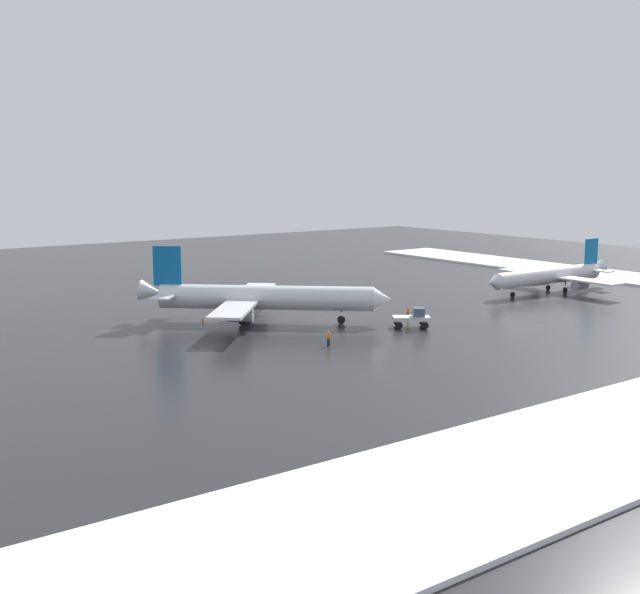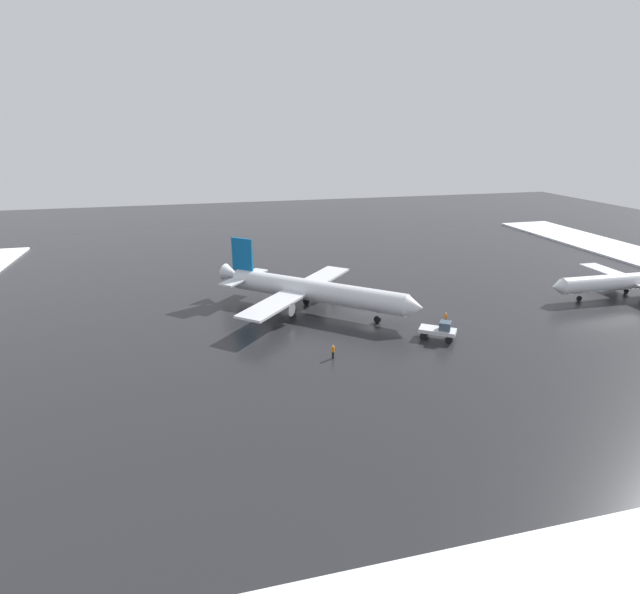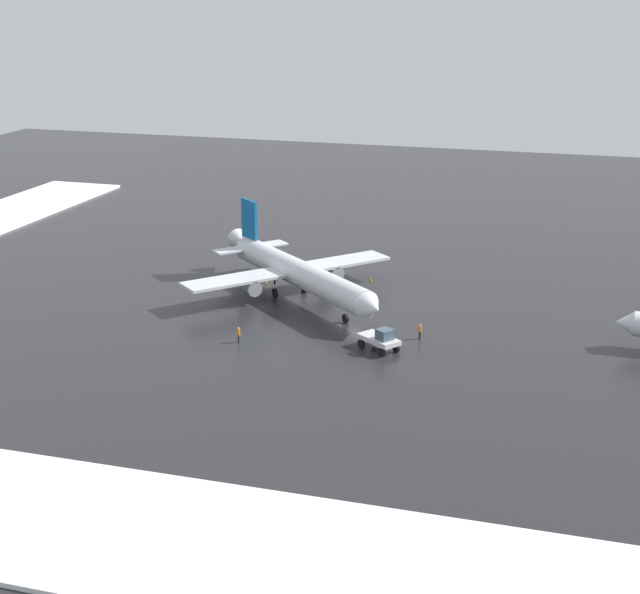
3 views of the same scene
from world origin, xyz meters
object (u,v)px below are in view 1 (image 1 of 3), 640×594
Objects in this scene: ground_crew_beside_wing at (408,312)px; traffic_cone_near_nose at (265,305)px; airplane_far_rear at (551,276)px; ground_crew_near_tug at (328,337)px; airplane_foreground_jet at (260,297)px; traffic_cone_mid_line at (203,319)px; pushback_tug at (413,317)px.

ground_crew_beside_wing is 3.11× the size of traffic_cone_near_nose.
ground_crew_beside_wing is at bearing -62.01° from traffic_cone_near_nose.
airplane_far_rear reaches higher than traffic_cone_near_nose.
ground_crew_near_tug is at bearing 12.30° from airplane_far_rear.
traffic_cone_mid_line is (-5.84, 4.83, -2.97)m from airplane_foreground_jet.
airplane_foreground_jet is at bearing 169.41° from pushback_tug.
ground_crew_near_tug is 3.11× the size of traffic_cone_mid_line.
airplane_foreground_jet is 19.84m from pushback_tug.
airplane_foreground_jet reaches higher than traffic_cone_near_nose.
traffic_cone_near_nose is (-6.95, 23.70, -1.01)m from pushback_tug.
ground_crew_beside_wing is 26.99m from traffic_cone_mid_line.
airplane_foreground_jet reaches higher than airplane_far_rear.
pushback_tug reaches higher than ground_crew_beside_wing.
pushback_tug is at bearing 13.47° from airplane_far_rear.
ground_crew_near_tug is 3.11× the size of traffic_cone_near_nose.
pushback_tug is 24.72m from traffic_cone_near_nose.
airplane_far_rear is 34.00m from ground_crew_beside_wing.
traffic_cone_mid_line is at bearing -178.18° from airplane_foreground_jet.
pushback_tug is at bearing 168.33° from ground_crew_near_tug.
ground_crew_near_tug is (-1.19, -16.36, -2.27)m from airplane_foreground_jet.
airplane_foreground_jet is 0.98× the size of airplane_far_rear.
airplane_far_rear is (50.66, -6.30, -0.55)m from airplane_foreground_jet.
traffic_cone_mid_line is at bearing -97.32° from ground_crew_near_tug.
traffic_cone_mid_line is (-4.64, 21.19, -0.70)m from ground_crew_near_tug.
ground_crew_beside_wing is 3.11× the size of traffic_cone_mid_line.
ground_crew_beside_wing is 1.00× the size of ground_crew_near_tug.
ground_crew_near_tug is 26.97m from traffic_cone_near_nose.
airplane_far_rear is at bearing -162.01° from ground_crew_beside_wing.
pushback_tug is (13.64, -14.28, -1.96)m from airplane_foreground_jet.
pushback_tug reaches higher than ground_crew_near_tug.
traffic_cone_mid_line is at bearing -159.83° from traffic_cone_near_nose.
traffic_cone_near_nose is at bearing -126.67° from ground_crew_near_tug.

